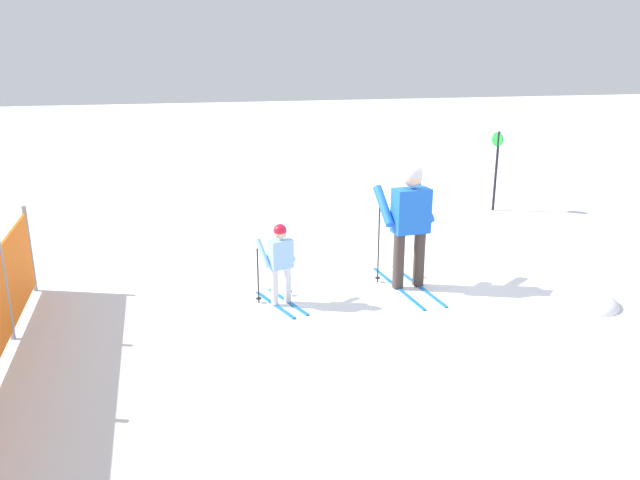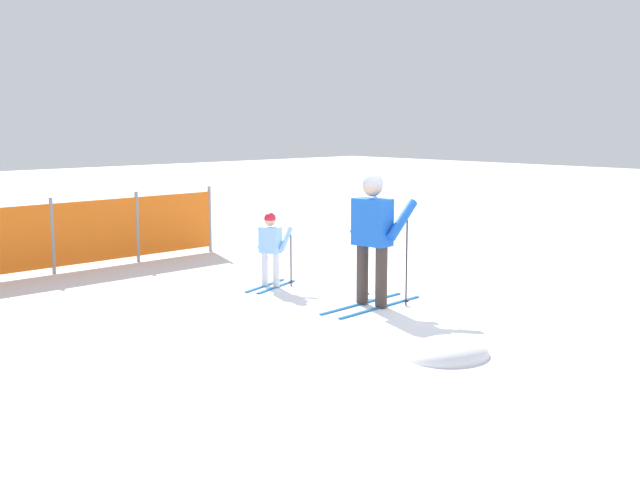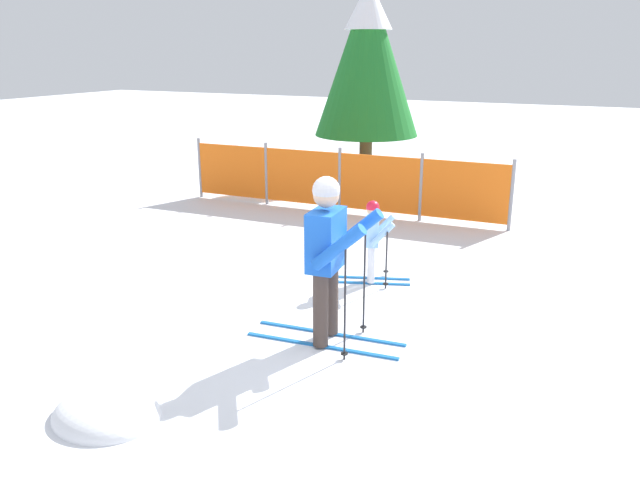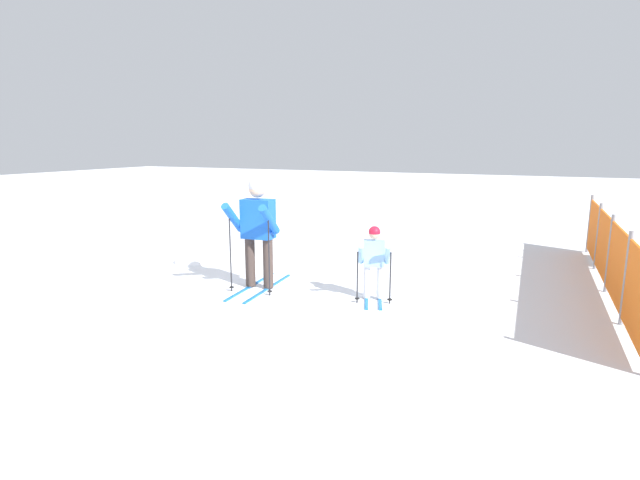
{
  "view_description": "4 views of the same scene",
  "coord_description": "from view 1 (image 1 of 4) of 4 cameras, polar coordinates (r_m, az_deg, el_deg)",
  "views": [
    {
      "loc": [
        -7.58,
        3.11,
        3.13
      ],
      "look_at": [
        0.02,
        1.31,
        0.7
      ],
      "focal_mm": 35.0,
      "sensor_mm": 36.0,
      "label": 1
    },
    {
      "loc": [
        -7.44,
        -6.64,
        2.34
      ],
      "look_at": [
        -0.33,
        0.9,
        0.78
      ],
      "focal_mm": 45.0,
      "sensor_mm": 36.0,
      "label": 2
    },
    {
      "loc": [
        2.24,
        -5.11,
        2.85
      ],
      "look_at": [
        -0.48,
        0.67,
        0.88
      ],
      "focal_mm": 35.0,
      "sensor_mm": 36.0,
      "label": 3
    },
    {
      "loc": [
        6.2,
        4.03,
        2.2
      ],
      "look_at": [
        -0.1,
        1.18,
        0.84
      ],
      "focal_mm": 28.0,
      "sensor_mm": 36.0,
      "label": 4
    }
  ],
  "objects": [
    {
      "name": "skier_adult",
      "position": [
        8.3,
        8.23,
        2.3
      ],
      "size": [
        1.62,
        0.75,
        1.7
      ],
      "rotation": [
        0.0,
        0.0,
        0.08
      ],
      "color": "#1966B2",
      "rests_on": "ground_plane"
    },
    {
      "name": "snow_mound",
      "position": [
        8.69,
        22.98,
        -5.29
      ],
      "size": [
        0.92,
        0.78,
        0.37
      ],
      "primitive_type": "ellipsoid",
      "color": "white",
      "rests_on": "ground_plane"
    },
    {
      "name": "ground_plane",
      "position": [
        8.77,
        8.42,
        -3.83
      ],
      "size": [
        60.0,
        60.0,
        0.0
      ],
      "primitive_type": "plane",
      "color": "white"
    },
    {
      "name": "trail_marker",
      "position": [
        12.76,
        15.83,
        6.84
      ],
      "size": [
        0.27,
        0.1,
        1.57
      ],
      "color": "black",
      "rests_on": "ground_plane"
    },
    {
      "name": "skier_child",
      "position": [
        7.78,
        -3.68,
        -1.67
      ],
      "size": [
        1.01,
        0.58,
        1.06
      ],
      "rotation": [
        0.0,
        0.0,
        0.33
      ],
      "color": "#1966B2",
      "rests_on": "ground_plane"
    }
  ]
}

